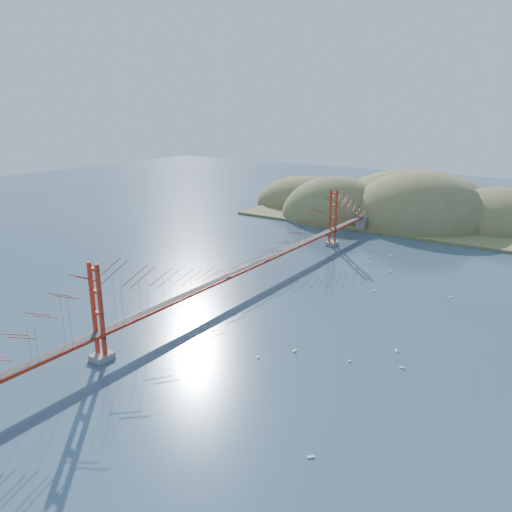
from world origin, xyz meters
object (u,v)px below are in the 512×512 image
Objects in this scene: sailboat_1 at (375,290)px; sailboat_0 at (295,350)px; sailboat_2 at (402,367)px; bridge at (251,244)px.

sailboat_0 is at bearing -90.76° from sailboat_1.
bridge is at bearing 156.89° from sailboat_2.
sailboat_0 is 24.73m from sailboat_1.
sailboat_2 is (11.95, 3.32, -0.00)m from sailboat_0.
bridge is at bearing 137.73° from sailboat_0.
sailboat_2 is (11.62, -21.40, 0.01)m from sailboat_1.
sailboat_1 is 0.94× the size of sailboat_2.
bridge is at bearing -153.58° from sailboat_1.
sailboat_0 reaches higher than sailboat_1.
bridge is 32.72m from sailboat_2.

